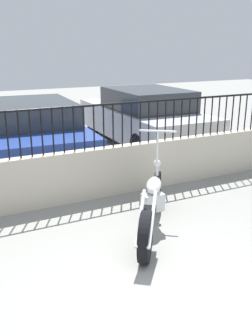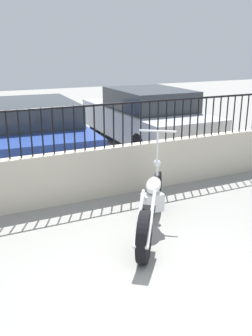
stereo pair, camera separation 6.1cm
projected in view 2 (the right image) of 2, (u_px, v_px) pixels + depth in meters
ground_plane at (171, 323)px, 3.39m from camera, size 40.00×40.00×0.00m
low_wall at (66, 178)px, 5.93m from camera, size 10.12×0.18×0.83m
fence_railing at (63, 122)px, 5.65m from camera, size 10.12×0.04×0.72m
motorcycle_dark_grey at (151, 208)px, 4.90m from camera, size 1.34×1.77×1.28m
car_blue at (33, 131)px, 7.96m from camera, size 2.05×4.54×1.34m
car_silver at (146, 117)px, 9.39m from camera, size 1.86×4.44×1.42m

